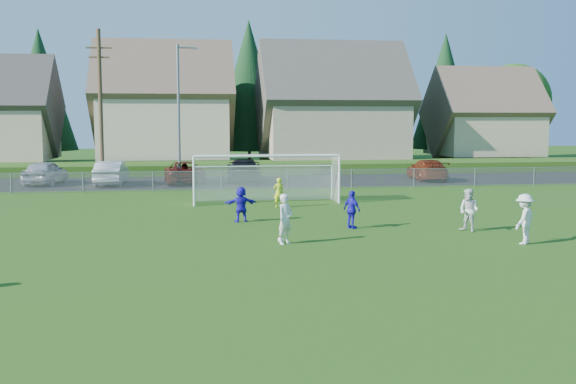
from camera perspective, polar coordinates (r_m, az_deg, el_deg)
name	(u,v)px	position (r m, az deg, el deg)	size (l,w,h in m)	color
ground	(329,272)	(19.10, 3.50, -6.79)	(160.00, 160.00, 0.00)	#193D0C
asphalt_lot	(247,181)	(46.07, -3.51, 0.90)	(60.00, 60.00, 0.00)	black
grass_embankment	(239,168)	(53.49, -4.19, 2.07)	(70.00, 6.00, 0.80)	#1E420F
soccer_ball	(281,240)	(23.39, -0.60, -4.08)	(0.22, 0.22, 0.22)	white
player_white_a	(285,219)	(23.13, -0.24, -2.30)	(0.63, 0.41, 1.73)	silver
player_white_b	(469,210)	(26.55, 15.07, -1.50)	(0.80, 0.62, 1.64)	silver
player_white_c	(524,219)	(24.50, 19.38, -2.17)	(1.12, 0.64, 1.74)	silver
player_blue_a	(352,210)	(26.46, 5.43, -1.50)	(0.88, 0.37, 1.50)	#2114C3
player_blue_b	(241,204)	(28.11, -3.99, -1.04)	(1.37, 0.44, 1.48)	#2114C3
goalkeeper	(279,193)	(32.56, -0.79, -0.05)	(0.53, 0.35, 1.45)	#C6E01A
car_a	(45,172)	(46.60, -19.88, 1.57)	(1.87, 4.65, 1.58)	#A6A8AD
car_b	(111,173)	(45.02, -14.72, 1.57)	(1.64, 4.71, 1.55)	silver
car_c	(184,172)	(45.15, -8.79, 1.66)	(2.44, 5.28, 1.47)	#4C0D08
car_d	(244,170)	(45.57, -3.76, 1.84)	(2.24, 5.52, 1.60)	black
car_g	(427,170)	(47.91, 11.71, 1.85)	(2.02, 4.96, 1.44)	maroon
soccer_goal	(265,171)	(34.58, -1.93, 1.82)	(7.42, 1.90, 2.50)	white
chainlink_fence	(254,180)	(40.56, -2.86, 1.06)	(52.06, 0.06, 1.20)	gray
streetlight	(179,110)	(44.22, -9.18, 6.88)	(1.38, 0.18, 9.00)	slate
utility_pole	(101,105)	(45.57, -15.58, 7.10)	(1.60, 0.26, 10.00)	#473321
houses_row	(254,84)	(61.02, -2.88, 9.11)	(53.90, 11.45, 13.27)	tan
tree_row	(239,92)	(67.17, -4.19, 8.48)	(65.98, 12.36, 13.80)	#382616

